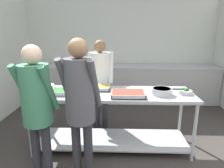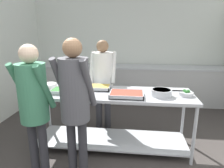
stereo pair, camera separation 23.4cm
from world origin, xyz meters
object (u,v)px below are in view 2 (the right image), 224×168
object	(u,v)px
water_bottle	(95,61)
serving_tray_roast	(127,94)
guest_serving_left	(75,96)
serving_tray_vegetables	(98,87)
plate_stack	(49,85)
sauce_pan	(161,92)
cook_behind_counter	(103,76)
broccoli_bowl	(186,94)
serving_tray_greens	(66,91)
guest_serving_right	(33,99)

from	to	relation	value
water_bottle	serving_tray_roast	bearing A→B (deg)	-68.42
serving_tray_roast	guest_serving_left	distance (m)	0.81
guest_serving_left	water_bottle	bearing A→B (deg)	96.80
water_bottle	serving_tray_vegetables	bearing A→B (deg)	-77.29
plate_stack	serving_tray_roast	world-z (taller)	plate_stack
sauce_pan	plate_stack	bearing A→B (deg)	172.06
cook_behind_counter	plate_stack	bearing A→B (deg)	-149.02
sauce_pan	water_bottle	world-z (taller)	water_bottle
plate_stack	broccoli_bowl	distance (m)	2.08
serving_tray_greens	cook_behind_counter	distance (m)	0.85
guest_serving_right	water_bottle	bearing A→B (deg)	86.92
broccoli_bowl	cook_behind_counter	world-z (taller)	cook_behind_counter
broccoli_bowl	serving_tray_greens	bearing A→B (deg)	-178.19
guest_serving_left	water_bottle	world-z (taller)	guest_serving_left
serving_tray_vegetables	sauce_pan	distance (m)	0.95
serving_tray_greens	serving_tray_vegetables	size ratio (longest dim) A/B	1.14
broccoli_bowl	water_bottle	world-z (taller)	water_bottle
serving_tray_roast	sauce_pan	xyz separation A→B (m)	(0.48, 0.07, 0.02)
broccoli_bowl	water_bottle	distance (m)	2.74
broccoli_bowl	plate_stack	bearing A→B (deg)	174.56
serving_tray_vegetables	water_bottle	bearing A→B (deg)	102.71
sauce_pan	guest_serving_right	world-z (taller)	guest_serving_right
plate_stack	broccoli_bowl	xyz separation A→B (m)	(2.07, -0.20, 0.00)
sauce_pan	broccoli_bowl	size ratio (longest dim) A/B	2.19
cook_behind_counter	sauce_pan	bearing A→B (deg)	-37.59
serving_tray_greens	cook_behind_counter	xyz separation A→B (m)	(0.42, 0.73, 0.08)
serving_tray_greens	sauce_pan	world-z (taller)	sauce_pan
serving_tray_roast	water_bottle	world-z (taller)	water_bottle
plate_stack	serving_tray_roast	xyz separation A→B (m)	(1.25, -0.31, -0.00)
cook_behind_counter	water_bottle	bearing A→B (deg)	106.52
serving_tray_greens	broccoli_bowl	size ratio (longest dim) A/B	2.19
serving_tray_vegetables	guest_serving_left	size ratio (longest dim) A/B	0.22
plate_stack	water_bottle	world-z (taller)	water_bottle
sauce_pan	water_bottle	size ratio (longest dim) A/B	1.89
serving_tray_greens	water_bottle	world-z (taller)	water_bottle
sauce_pan	cook_behind_counter	world-z (taller)	cook_behind_counter
serving_tray_greens	cook_behind_counter	bearing A→B (deg)	59.79
cook_behind_counter	broccoli_bowl	bearing A→B (deg)	-27.90
water_bottle	cook_behind_counter	bearing A→B (deg)	-73.48
sauce_pan	guest_serving_left	size ratio (longest dim) A/B	0.25
broccoli_bowl	guest_serving_right	bearing A→B (deg)	-159.75
sauce_pan	water_bottle	bearing A→B (deg)	122.07
guest_serving_right	serving_tray_greens	bearing A→B (deg)	75.57
cook_behind_counter	serving_tray_vegetables	bearing A→B (deg)	-89.25
water_bottle	plate_stack	bearing A→B (deg)	-100.51
plate_stack	water_bottle	size ratio (longest dim) A/B	1.12
serving_tray_greens	sauce_pan	distance (m)	1.36
cook_behind_counter	water_bottle	world-z (taller)	cook_behind_counter
serving_tray_roast	guest_serving_left	world-z (taller)	guest_serving_left
broccoli_bowl	cook_behind_counter	bearing A→B (deg)	152.10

